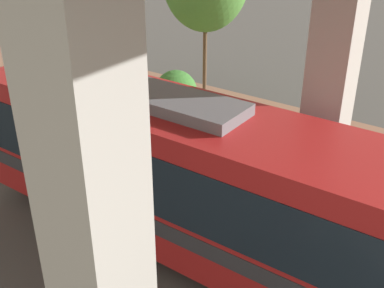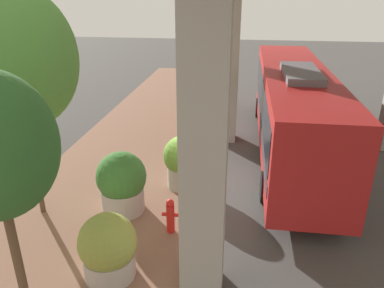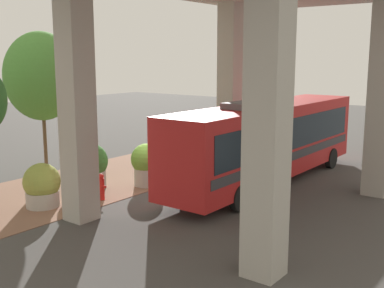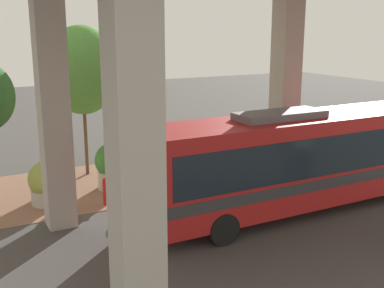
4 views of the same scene
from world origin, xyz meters
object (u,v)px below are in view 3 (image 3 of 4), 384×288
Objects in this scene: bus at (268,138)px; planter_middle at (147,164)px; fire_hydrant at (101,187)px; planter_back at (90,166)px; street_tree_near at (42,76)px; planter_front at (42,186)px.

planter_middle is at bearing -137.28° from bus.
planter_back is at bearing 151.92° from fire_hydrant.
street_tree_near is at bearing -151.32° from planter_middle.
bus is 7.40m from fire_hydrant.
planter_middle is 0.95× the size of planter_back.
planter_middle is at bearing 48.47° from planter_back.
planter_back is at bearing 9.76° from street_tree_near.
planter_back is (-1.56, -1.76, 0.01)m from planter_middle.
planter_front is at bearing -78.83° from planter_back.
bus is at bearing 58.90° from planter_front.
fire_hydrant is 0.64× the size of planter_front.
street_tree_near reaches higher than planter_front.
street_tree_near is (-3.98, -2.17, 3.67)m from planter_middle.
street_tree_near is (-4.05, 0.45, 4.09)m from fire_hydrant.
planter_middle is at bearing 28.68° from street_tree_near.
planter_front is at bearing -102.66° from planter_middle.
bus is 6.94× the size of planter_middle.
planter_back is at bearing -135.51° from bus.
planter_middle is (-0.07, 2.63, 0.42)m from fire_hydrant.
street_tree_near is (-2.42, -0.42, 3.66)m from planter_back.
bus is at bearing 36.21° from street_tree_near.
planter_back is (-5.41, -5.32, -1.04)m from bus.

